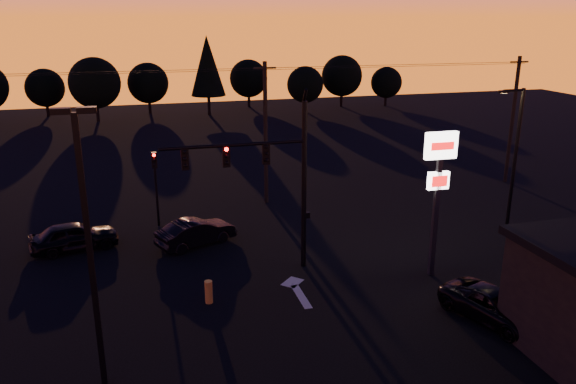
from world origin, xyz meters
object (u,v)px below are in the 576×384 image
pylon_sign (439,174)px  car_mid (196,232)px  car_left (74,236)px  parking_lot_light (88,235)px  streetlight (514,154)px  traffic_signal_mast (271,170)px  suv_parked (495,306)px  secondary_signal (156,178)px  bollard (209,292)px

pylon_sign → car_mid: size_ratio=1.60×
car_left → car_mid: (6.16, -0.98, -0.05)m
parking_lot_light → streetlight: bearing=21.7°
traffic_signal_mast → suv_parked: (7.46, -6.91, -4.31)m
parking_lot_light → pylon_sign: parking_lot_light is taller
secondary_signal → suv_parked: (12.36, -14.40, -2.24)m
pylon_sign → car_mid: 12.83m
pylon_sign → suv_parked: 6.16m
car_left → suv_parked: size_ratio=0.97×
bollard → car_mid: size_ratio=0.23×
suv_parked → car_mid: bearing=114.8°
traffic_signal_mast → car_mid: (-3.10, 4.04, -4.24)m
car_left → suv_parked: bearing=-137.8°
pylon_sign → streetlight: (6.91, 4.00, -0.49)m
traffic_signal_mast → car_mid: bearing=127.5°
streetlight → traffic_signal_mast: bearing=-173.9°
pylon_sign → car_left: (-16.36, 7.52, -4.17)m
car_left → suv_parked: car_left is taller
traffic_signal_mast → car_left: (-9.26, 5.03, -4.19)m
car_left → pylon_sign: bearing=-127.0°
secondary_signal → bollard: secondary_signal is taller
car_mid → suv_parked: (10.56, -10.95, -0.07)m
secondary_signal → car_left: 5.44m
parking_lot_light → bollard: (4.08, 4.52, -4.77)m
parking_lot_light → bollard: parking_lot_light is taller
secondary_signal → car_mid: secondary_signal is taller
traffic_signal_mast → car_left: size_ratio=1.96×
pylon_sign → car_left: 18.48m
parking_lot_light → streetlight: 23.05m
traffic_signal_mast → bollard: size_ratio=8.63×
streetlight → car_mid: bearing=171.6°
bollard → car_left: car_left is taller
traffic_signal_mast → streetlight: traffic_signal_mast is taller
parking_lot_light → suv_parked: size_ratio=2.03×
traffic_signal_mast → suv_parked: 11.04m
bollard → car_left: bearing=128.4°
traffic_signal_mast → suv_parked: size_ratio=1.91×
traffic_signal_mast → pylon_sign: traffic_signal_mast is taller
suv_parked → traffic_signal_mast: bearing=118.1°
bollard → suv_parked: 11.66m
traffic_signal_mast → secondary_signal: bearing=123.2°
bollard → car_mid: car_mid is taller
pylon_sign → car_left: size_ratio=1.56×
traffic_signal_mast → bollard: bearing=-143.4°
car_mid → parking_lot_light: bearing=134.4°
parking_lot_light → car_mid: size_ratio=2.15×
traffic_signal_mast → car_mid: 6.63m
streetlight → parking_lot_light: bearing=-158.3°
parking_lot_light → pylon_sign: 15.19m
streetlight → car_left: (-23.27, 3.52, -3.68)m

